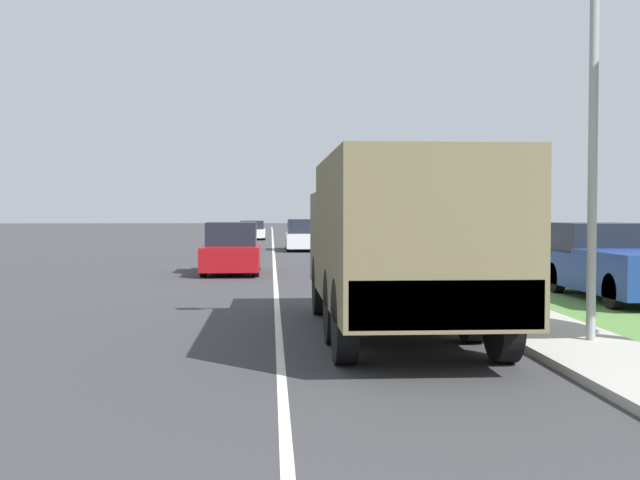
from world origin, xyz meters
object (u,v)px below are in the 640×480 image
at_px(car_third_ahead, 252,231).
at_px(pickup_truck, 616,263).
at_px(military_truck, 398,238).
at_px(lamp_post, 581,51).
at_px(car_nearest_ahead, 232,251).
at_px(car_second_ahead, 302,236).

relative_size(car_third_ahead, pickup_truck, 0.77).
height_order(military_truck, lamp_post, lamp_post).
bearing_deg(car_third_ahead, lamp_post, -82.49).
bearing_deg(car_third_ahead, pickup_truck, -76.46).
distance_m(car_nearest_ahead, car_second_ahead, 15.53).
xyz_separation_m(car_nearest_ahead, car_third_ahead, (-0.05, 30.98, -0.14)).
relative_size(car_third_ahead, lamp_post, 0.54).
bearing_deg(car_third_ahead, car_second_ahead, -79.23).
height_order(car_third_ahead, pickup_truck, pickup_truck).
relative_size(military_truck, car_second_ahead, 1.66).
bearing_deg(car_nearest_ahead, military_truck, -75.85).
distance_m(car_nearest_ahead, lamp_post, 16.36).
height_order(car_nearest_ahead, car_second_ahead, car_nearest_ahead).
height_order(car_second_ahead, lamp_post, lamp_post).
relative_size(military_truck, car_third_ahead, 1.99).
xyz_separation_m(car_nearest_ahead, pickup_truck, (9.41, -8.31, 0.09)).
distance_m(car_second_ahead, car_third_ahead, 16.02).
xyz_separation_m(military_truck, car_second_ahead, (-0.46, 28.74, -0.92)).
relative_size(car_nearest_ahead, car_second_ahead, 0.87).
relative_size(car_nearest_ahead, pickup_truck, 0.81).
height_order(car_third_ahead, lamp_post, lamp_post).
relative_size(car_second_ahead, pickup_truck, 0.92).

